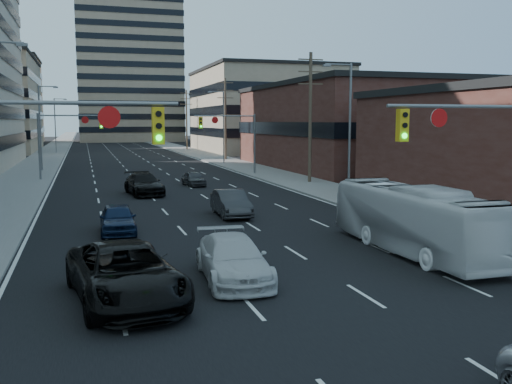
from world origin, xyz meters
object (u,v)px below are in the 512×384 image
object	(u,v)px
black_pickup	(125,274)
sedan_blue	(118,219)
transit_bus	(414,220)
white_van	(233,259)

from	to	relation	value
black_pickup	sedan_blue	bearing A→B (deg)	80.18
transit_bus	sedan_blue	xyz separation A→B (m)	(-11.15, 7.69, -0.67)
transit_bus	white_van	bearing A→B (deg)	-167.58
white_van	sedan_blue	bearing A→B (deg)	112.10
transit_bus	sedan_blue	distance (m)	13.56
black_pickup	sedan_blue	distance (m)	10.75
black_pickup	transit_bus	world-z (taller)	transit_bus
black_pickup	transit_bus	xyz separation A→B (m)	(11.55, 3.05, 0.52)
transit_bus	sedan_blue	size ratio (longest dim) A/B	2.41
transit_bus	sedan_blue	bearing A→B (deg)	145.56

